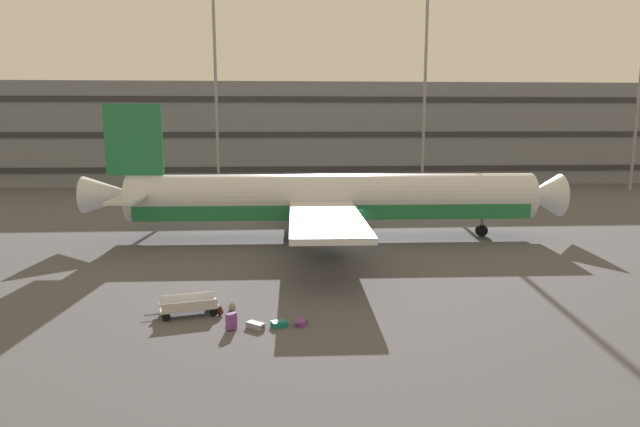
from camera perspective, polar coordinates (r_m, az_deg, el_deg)
ground_plane at (r=39.76m, az=2.77°, el=-3.17°), size 600.00×600.00×0.00m
terminal_structure at (r=85.16m, az=-0.66°, el=8.44°), size 152.27×21.31×14.01m
airliner at (r=41.16m, az=0.77°, el=1.53°), size 35.96×28.98×10.04m
light_mast_left at (r=68.43m, az=-10.85°, el=13.65°), size 1.80×0.50×24.12m
light_mast_center_left at (r=70.14m, az=10.95°, el=14.49°), size 1.80×0.50×26.37m
light_mast_center_right at (r=81.26m, az=30.45°, el=11.97°), size 1.80×0.50×24.42m
suitcase_large at (r=24.31m, az=-1.99°, el=-11.33°), size 0.62×0.74×0.23m
suitcase_small at (r=24.10m, az=-6.76°, el=-11.54°), size 0.85×0.78×0.26m
suitcase_black at (r=24.01m, az=-9.23°, el=-11.02°), size 0.48×0.50×0.87m
suitcase_upright at (r=24.20m, az=-4.28°, el=-11.42°), size 0.77×0.65×0.25m
backpack_teal at (r=25.80m, az=-10.41°, el=-9.95°), size 0.41×0.42×0.52m
backpack_scuffed at (r=25.11m, az=-9.14°, el=-10.42°), size 0.36×0.41×0.57m
backpack_navy at (r=26.15m, az=-9.17°, el=-9.72°), size 0.34×0.25×0.46m
baggage_cart at (r=26.14m, az=-13.53°, el=-9.35°), size 3.36×1.92×0.82m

